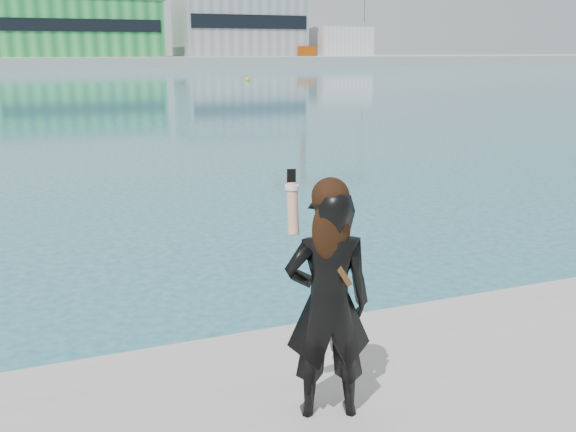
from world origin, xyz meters
The scene contains 7 objects.
far_quay centered at (0.00, 130.00, 1.00)m, with size 320.00×40.00×2.00m, color #9E9E99.
warehouse_green centered at (8.00, 127.98, 7.26)m, with size 30.60×16.36×10.50m.
warehouse_grey_right centered at (40.00, 127.98, 8.26)m, with size 25.50×15.35×12.50m.
ancillary_shed centered at (62.00, 126.00, 5.00)m, with size 12.00×10.00×6.00m, color silver.
flagpole_right centered at (22.09, 121.00, 6.54)m, with size 1.28×0.16×8.00m.
buoy_near centered at (20.02, 62.33, 0.00)m, with size 0.50×0.50×0.50m, color yellow.
woman centered at (-0.12, -0.41, 1.63)m, with size 0.64×0.51×1.64m.
Camera 1 is at (-1.79, -3.90, 3.17)m, focal length 40.00 mm.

